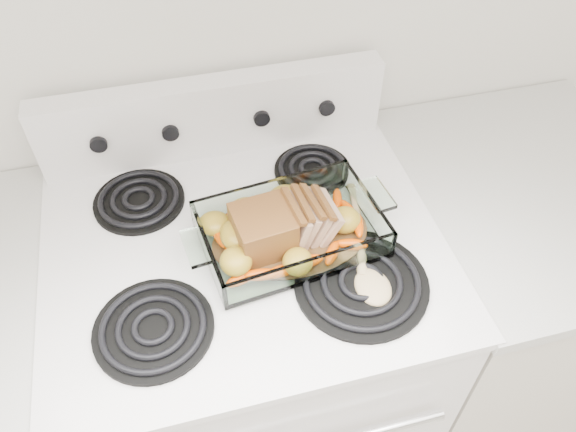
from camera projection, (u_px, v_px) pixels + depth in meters
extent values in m
cube|color=white|center=(254.00, 359.00, 1.46)|extent=(0.76, 0.65, 0.92)
cube|color=white|center=(243.00, 244.00, 1.12)|extent=(0.78, 0.67, 0.02)
cube|color=white|center=(214.00, 116.00, 1.24)|extent=(0.76, 0.06, 0.18)
cylinder|color=black|center=(154.00, 329.00, 0.97)|extent=(0.21, 0.21, 0.01)
cylinder|color=black|center=(361.00, 284.00, 1.03)|extent=(0.25, 0.25, 0.01)
cylinder|color=black|center=(139.00, 201.00, 1.18)|extent=(0.19, 0.19, 0.01)
cylinder|color=black|center=(312.00, 170.00, 1.24)|extent=(0.17, 0.17, 0.01)
cylinder|color=black|center=(98.00, 143.00, 1.17)|extent=(0.04, 0.02, 0.04)
cylinder|color=black|center=(170.00, 132.00, 1.20)|extent=(0.04, 0.02, 0.04)
cylinder|color=black|center=(261.00, 117.00, 1.23)|extent=(0.04, 0.02, 0.04)
cylinder|color=black|center=(326.00, 107.00, 1.26)|extent=(0.04, 0.02, 0.04)
cube|color=beige|center=(484.00, 307.00, 1.58)|extent=(0.55, 0.65, 0.90)
cube|color=silver|center=(539.00, 189.00, 1.24)|extent=(0.58, 0.68, 0.03)
cube|color=white|center=(291.00, 238.00, 1.10)|extent=(0.34, 0.22, 0.01)
cube|color=white|center=(306.00, 270.00, 1.00)|extent=(0.34, 0.01, 0.06)
cube|color=white|center=(277.00, 190.00, 1.14)|extent=(0.34, 0.01, 0.06)
cube|color=white|center=(206.00, 244.00, 1.05)|extent=(0.01, 0.22, 0.06)
cube|color=white|center=(371.00, 212.00, 1.10)|extent=(0.01, 0.22, 0.06)
cylinder|color=#4C3218|center=(291.00, 236.00, 1.09)|extent=(0.19, 0.19, 0.00)
cube|color=brown|center=(262.00, 228.00, 1.05)|extent=(0.11, 0.11, 0.09)
cube|color=#A4795D|center=(293.00, 223.00, 1.07)|extent=(0.04, 0.10, 0.08)
cube|color=#A4795D|center=(303.00, 221.00, 1.07)|extent=(0.04, 0.10, 0.08)
cube|color=#A4795D|center=(314.00, 220.00, 1.08)|extent=(0.05, 0.10, 0.07)
cube|color=#A4795D|center=(324.00, 219.00, 1.08)|extent=(0.05, 0.09, 0.07)
ellipsoid|color=#E85400|center=(221.00, 283.00, 1.01)|extent=(0.06, 0.02, 0.02)
ellipsoid|color=#E85400|center=(362.00, 253.00, 1.06)|extent=(0.06, 0.02, 0.02)
ellipsoid|color=#E85400|center=(365.00, 211.00, 1.13)|extent=(0.06, 0.02, 0.02)
ellipsoid|color=#E85400|center=(205.00, 234.00, 1.09)|extent=(0.06, 0.02, 0.02)
ellipsoid|color=#A9871C|center=(201.00, 215.00, 1.10)|extent=(0.06, 0.06, 0.05)
ellipsoid|color=#A9871C|center=(289.00, 195.00, 1.14)|extent=(0.06, 0.06, 0.05)
ellipsoid|color=#A9871C|center=(358.00, 225.00, 1.09)|extent=(0.06, 0.06, 0.05)
cylinder|color=#D6BE86|center=(358.00, 228.00, 1.12)|extent=(0.08, 0.24, 0.02)
ellipsoid|color=#D6BE86|center=(373.00, 287.00, 1.02)|extent=(0.07, 0.09, 0.02)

